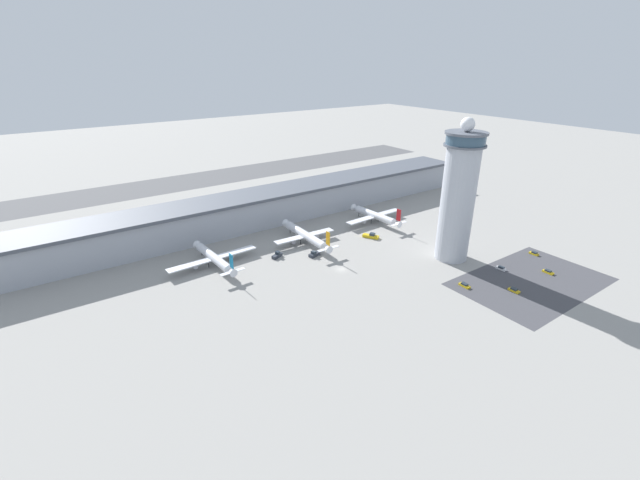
# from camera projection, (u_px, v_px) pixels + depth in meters

# --- Properties ---
(ground_plane) EXTENTS (1000.00, 1000.00, 0.00)m
(ground_plane) POSITION_uv_depth(u_px,v_px,m) (341.00, 269.00, 185.85)
(ground_plane) COLOR gray
(terminal_building) EXTENTS (278.42, 25.00, 17.40)m
(terminal_building) POSITION_uv_depth(u_px,v_px,m) (264.00, 207.00, 234.99)
(terminal_building) COLOR #A3A8B2
(terminal_building) RESTS_ON ground
(runway_strip) EXTENTS (417.63, 44.00, 0.01)m
(runway_strip) POSITION_uv_depth(u_px,v_px,m) (197.00, 180.00, 318.55)
(runway_strip) COLOR #515154
(runway_strip) RESTS_ON ground
(control_tower) EXTENTS (17.49, 17.49, 62.68)m
(control_tower) POSITION_uv_depth(u_px,v_px,m) (458.00, 196.00, 184.95)
(control_tower) COLOR #ADB2BC
(control_tower) RESTS_ON ground
(parking_lot_surface) EXTENTS (64.00, 40.00, 0.01)m
(parking_lot_surface) POSITION_uv_depth(u_px,v_px,m) (531.00, 282.00, 175.49)
(parking_lot_surface) COLOR #424247
(parking_lot_surface) RESTS_ON ground
(airplane_gate_alpha) EXTENTS (41.29, 37.18, 12.00)m
(airplane_gate_alpha) POSITION_uv_depth(u_px,v_px,m) (214.00, 258.00, 187.33)
(airplane_gate_alpha) COLOR silver
(airplane_gate_alpha) RESTS_ON ground
(airplane_gate_bravo) EXTENTS (32.43, 41.39, 12.68)m
(airplane_gate_bravo) POSITION_uv_depth(u_px,v_px,m) (306.00, 235.00, 209.89)
(airplane_gate_bravo) COLOR silver
(airplane_gate_bravo) RESTS_ON ground
(airplane_gate_charlie) EXTENTS (37.95, 36.39, 12.42)m
(airplane_gate_charlie) POSITION_uv_depth(u_px,v_px,m) (375.00, 216.00, 235.89)
(airplane_gate_charlie) COLOR silver
(airplane_gate_charlie) RESTS_ON ground
(service_truck_catering) EXTENTS (5.97, 4.22, 2.71)m
(service_truck_catering) POSITION_uv_depth(u_px,v_px,m) (277.00, 255.00, 196.45)
(service_truck_catering) COLOR black
(service_truck_catering) RESTS_ON ground
(service_truck_fuel) EXTENTS (6.29, 8.47, 2.62)m
(service_truck_fuel) POSITION_uv_depth(u_px,v_px,m) (371.00, 236.00, 217.49)
(service_truck_fuel) COLOR black
(service_truck_fuel) RESTS_ON ground
(service_truck_baggage) EXTENTS (5.95, 3.51, 2.63)m
(service_truck_baggage) POSITION_uv_depth(u_px,v_px,m) (314.00, 254.00, 197.50)
(service_truck_baggage) COLOR black
(service_truck_baggage) RESTS_ON ground
(car_yellow_taxi) EXTENTS (1.81, 4.26, 1.48)m
(car_yellow_taxi) POSITION_uv_depth(u_px,v_px,m) (534.00, 253.00, 199.16)
(car_yellow_taxi) COLOR black
(car_yellow_taxi) RESTS_ON ground
(car_navy_sedan) EXTENTS (1.92, 4.42, 1.42)m
(car_navy_sedan) POSITION_uv_depth(u_px,v_px,m) (501.00, 268.00, 185.30)
(car_navy_sedan) COLOR black
(car_navy_sedan) RESTS_ON ground
(car_grey_coupe) EXTENTS (1.91, 4.44, 1.42)m
(car_grey_coupe) POSITION_uv_depth(u_px,v_px,m) (514.00, 290.00, 167.99)
(car_grey_coupe) COLOR black
(car_grey_coupe) RESTS_ON ground
(car_red_hatchback) EXTENTS (2.09, 4.83, 1.45)m
(car_red_hatchback) POSITION_uv_depth(u_px,v_px,m) (464.00, 285.00, 171.54)
(car_red_hatchback) COLOR black
(car_red_hatchback) RESTS_ON ground
(car_silver_sedan) EXTENTS (2.01, 4.57, 1.43)m
(car_silver_sedan) POSITION_uv_depth(u_px,v_px,m) (548.00, 272.00, 182.23)
(car_silver_sedan) COLOR black
(car_silver_sedan) RESTS_ON ground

